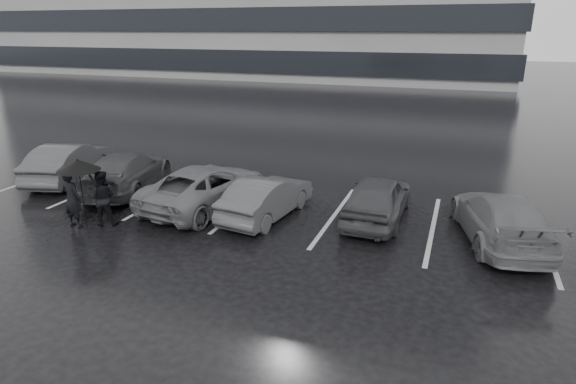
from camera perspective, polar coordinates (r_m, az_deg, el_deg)
The scene contains 11 objects.
ground at distance 12.23m, azimuth -0.23°, elevation -6.48°, with size 160.00×160.00×0.00m, color black.
car_main at distance 13.90m, azimuth 10.56°, elevation -0.71°, with size 1.55×3.84×1.31m, color black.
car_west_a at distance 13.91m, azimuth -2.54°, elevation -0.60°, with size 1.27×3.65×1.20m, color #28282A.
car_west_b at distance 14.92m, azimuth -9.77°, elevation 0.67°, with size 2.14×4.64×1.29m, color #454547.
car_west_c at distance 17.08m, azimuth -18.55°, elevation 2.31°, with size 1.82×4.48×1.30m, color black.
car_west_d at distance 18.98m, azimuth -24.58°, elevation 3.26°, with size 1.44×4.13×1.36m, color #28282A.
car_east at distance 13.45m, azimuth 23.90°, elevation -2.84°, with size 1.78×4.37×1.27m, color #454547.
pedestrian_left at distance 14.40m, azimuth -24.22°, elevation -0.75°, with size 0.59×0.39×1.62m, color black.
pedestrian_right at distance 14.23m, azimuth -21.17°, elevation -0.67°, with size 0.76×0.60×1.57m, color black.
umbrella at distance 14.03m, azimuth -23.62°, elevation 2.92°, with size 1.14×1.14×1.93m.
stall_stripes at distance 14.64m, azimuth 0.22°, elevation -2.06°, with size 19.72×5.00×0.00m.
Camera 1 is at (3.84, -10.36, 5.25)m, focal length 30.00 mm.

